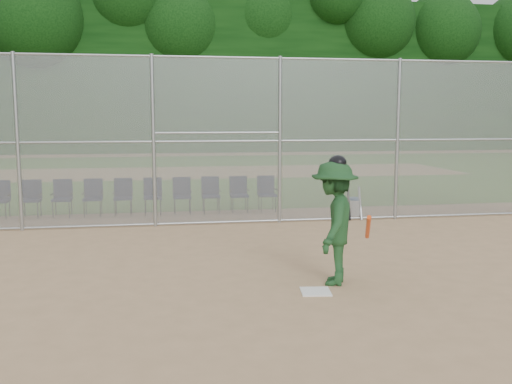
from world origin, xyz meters
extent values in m
plane|color=tan|center=(0.00, 0.00, 0.00)|extent=(100.00, 100.00, 0.00)
plane|color=#36661E|center=(0.00, 18.00, 0.01)|extent=(100.00, 100.00, 0.00)
plane|color=tan|center=(0.00, 18.00, 0.01)|extent=(24.00, 24.00, 0.00)
cube|color=gray|center=(0.00, 5.00, 2.00)|extent=(16.00, 0.02, 4.00)
cylinder|color=#9EA3A8|center=(0.00, 5.00, 3.95)|extent=(16.00, 0.05, 0.05)
cube|color=black|center=(0.00, 35.00, 5.50)|extent=(80.00, 5.00, 11.00)
cube|color=white|center=(0.38, -0.59, 0.01)|extent=(0.48, 0.48, 0.02)
imported|color=#1B4521|center=(0.77, -0.19, 0.96)|extent=(1.16, 1.42, 1.92)
ellipsoid|color=black|center=(0.77, -0.19, 1.89)|extent=(0.27, 0.30, 0.23)
cylinder|color=#EB4816|center=(1.17, -0.59, 0.95)|extent=(0.31, 0.75, 0.49)
cylinder|color=white|center=(3.14, 5.68, 0.21)|extent=(0.35, 0.35, 0.41)
cylinder|color=#2659A6|center=(3.14, 5.68, 0.44)|extent=(0.37, 0.37, 0.05)
cylinder|color=#D84C14|center=(2.49, 5.05, 0.42)|extent=(0.06, 0.25, 0.84)
cylinder|color=black|center=(2.79, 5.05, 0.42)|extent=(0.06, 0.28, 0.84)
cylinder|color=#B2B2B7|center=(3.09, 5.05, 0.41)|extent=(0.06, 0.31, 0.83)
camera|label=1|loc=(-1.84, -8.49, 2.57)|focal=40.00mm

